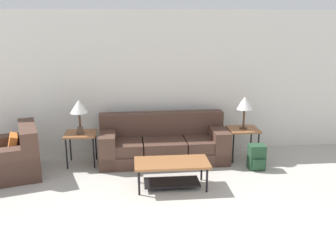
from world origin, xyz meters
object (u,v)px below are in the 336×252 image
(side_table_left, at_px, (81,136))
(side_table_right, at_px, (243,132))
(coffee_table, at_px, (172,168))
(armchair, at_px, (8,158))
(couch, at_px, (163,144))
(backpack, at_px, (257,157))
(table_lamp_left, at_px, (79,107))
(table_lamp_right, at_px, (245,104))

(side_table_left, relative_size, side_table_right, 1.00)
(side_table_left, bearing_deg, coffee_table, -36.83)
(armchair, relative_size, side_table_right, 2.25)
(couch, distance_m, backpack, 1.63)
(side_table_left, bearing_deg, backpack, -9.64)
(table_lamp_left, xyz_separation_m, backpack, (2.94, -0.50, -0.81))
(couch, xyz_separation_m, coffee_table, (0.03, -1.15, 0.00))
(armchair, distance_m, coffee_table, 2.65)
(armchair, relative_size, side_table_left, 2.25)
(table_lamp_right, bearing_deg, backpack, -78.45)
(backpack, bearing_deg, coffee_table, -158.66)
(coffee_table, xyz_separation_m, table_lamp_left, (-1.45, 1.08, 0.71))
(armchair, relative_size, table_lamp_left, 2.22)
(side_table_right, distance_m, table_lamp_left, 2.88)
(armchair, bearing_deg, side_table_right, 5.39)
(table_lamp_right, bearing_deg, table_lamp_left, 180.00)
(armchair, relative_size, table_lamp_right, 2.22)
(armchair, height_order, side_table_left, armchair)
(coffee_table, bearing_deg, table_lamp_right, 37.90)
(side_table_left, bearing_deg, side_table_right, 0.00)
(couch, relative_size, coffee_table, 2.04)
(side_table_right, height_order, backpack, side_table_right)
(armchair, bearing_deg, table_lamp_left, 18.58)
(side_table_right, relative_size, backpack, 1.35)
(couch, height_order, table_lamp_right, table_lamp_right)
(armchair, distance_m, backpack, 4.05)
(backpack, bearing_deg, couch, 159.73)
(armchair, bearing_deg, side_table_left, 18.58)
(couch, bearing_deg, armchair, -170.23)
(coffee_table, bearing_deg, armchair, 164.45)
(table_lamp_right, bearing_deg, side_table_right, 90.00)
(coffee_table, height_order, backpack, backpack)
(armchair, distance_m, side_table_left, 1.19)
(coffee_table, relative_size, table_lamp_left, 1.92)
(side_table_left, distance_m, side_table_right, 2.84)
(coffee_table, distance_m, table_lamp_left, 1.94)
(couch, height_order, backpack, couch)
(couch, relative_size, side_table_right, 3.96)
(side_table_right, bearing_deg, backpack, -78.45)
(coffee_table, relative_size, side_table_right, 1.94)
(table_lamp_left, bearing_deg, side_table_right, 0.00)
(armchair, xyz_separation_m, backpack, (4.05, -0.13, -0.08))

